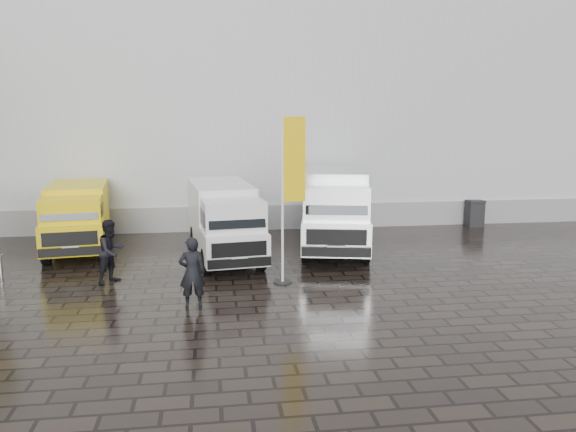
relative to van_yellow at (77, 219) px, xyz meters
name	(u,v)px	position (x,y,z in m)	size (l,w,h in m)	color
ground	(303,287)	(6.97, -5.14, -1.13)	(120.00, 120.00, 0.00)	black
exhibition_hall	(292,89)	(8.97, 10.86, 4.87)	(44.00, 16.00, 12.00)	silver
hall_plinth	(319,216)	(8.97, 2.81, -0.63)	(44.00, 0.15, 1.00)	gray
van_yellow	(77,219)	(0.00, 0.00, 0.00)	(1.88, 4.88, 2.25)	yellow
van_white	(224,222)	(4.95, -1.64, 0.06)	(1.83, 5.50, 2.38)	white
van_silver	(335,210)	(8.85, -0.72, 0.24)	(2.10, 6.30, 2.73)	silver
flagpole	(289,189)	(6.66, -4.65, 1.52)	(0.88, 0.50, 4.77)	black
wheelie_bin	(475,213)	(15.51, 2.26, -0.57)	(0.67, 0.67, 1.11)	black
person_front	(192,273)	(4.05, -6.37, -0.25)	(0.64, 0.42, 1.75)	black
person_tent	(111,251)	(1.76, -3.92, -0.24)	(0.86, 0.67, 1.78)	black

